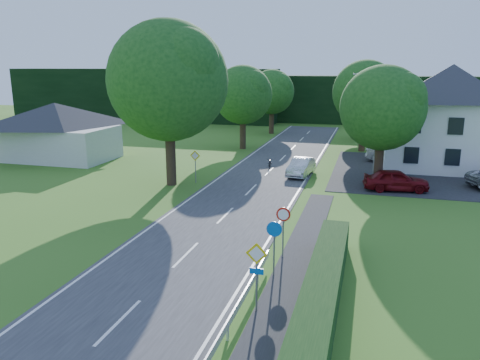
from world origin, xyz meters
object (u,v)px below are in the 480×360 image
(streetlight, at_px, (375,120))
(parked_car_red, at_px, (396,180))
(parasol, at_px, (429,156))
(moving_car, at_px, (301,167))
(parked_car_silver_a, at_px, (397,153))
(motorcycle, at_px, (270,163))

(streetlight, relative_size, parked_car_red, 1.83)
(parked_car_red, bearing_deg, parasol, -27.39)
(moving_car, bearing_deg, parked_car_silver_a, 49.78)
(moving_car, relative_size, motorcycle, 2.47)
(streetlight, xyz_separation_m, parked_car_red, (1.64, -3.50, -3.68))
(moving_car, xyz_separation_m, parked_car_silver_a, (7.49, 7.10, 0.18))
(motorcycle, bearing_deg, moving_car, -43.34)
(motorcycle, xyz_separation_m, parasol, (12.84, 3.50, 0.62))
(motorcycle, distance_m, parked_car_red, 11.05)
(streetlight, height_order, parked_car_red, streetlight)
(parked_car_silver_a, height_order, parasol, parasol)
(parked_car_silver_a, bearing_deg, parked_car_red, -170.71)
(parked_car_red, relative_size, parasol, 1.85)
(streetlight, height_order, parked_car_silver_a, streetlight)
(motorcycle, distance_m, parasol, 13.32)
(parked_car_red, distance_m, parasol, 8.83)
(streetlight, distance_m, parked_car_silver_a, 7.67)
(parked_car_silver_a, bearing_deg, motorcycle, 128.27)
(moving_car, distance_m, parked_car_silver_a, 10.32)
(moving_car, xyz_separation_m, motorcycle, (-2.94, 1.98, -0.24))
(parked_car_red, distance_m, parked_car_silver_a, 9.97)
(moving_car, height_order, parked_car_silver_a, parked_car_silver_a)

